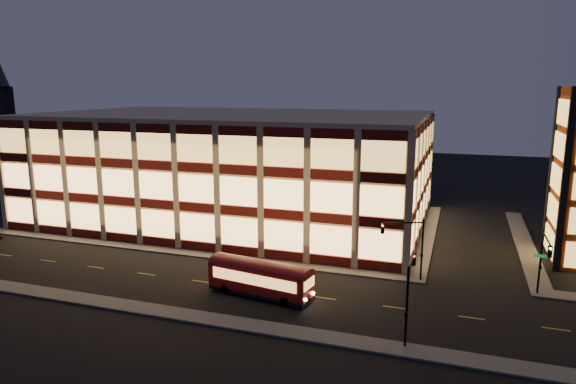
% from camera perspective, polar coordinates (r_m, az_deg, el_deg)
% --- Properties ---
extents(ground, '(200.00, 200.00, 0.00)m').
position_cam_1_polar(ground, '(56.32, -10.33, -7.15)').
color(ground, black).
rests_on(ground, ground).
extents(sidewalk_office_south, '(54.00, 2.00, 0.15)m').
position_cam_1_polar(sidewalk_office_south, '(58.57, -12.44, -6.43)').
color(sidewalk_office_south, '#514F4C').
rests_on(sidewalk_office_south, ground).
extents(sidewalk_office_east, '(2.00, 30.00, 0.15)m').
position_cam_1_polar(sidewalk_office_east, '(65.97, 15.19, -4.51)').
color(sidewalk_office_east, '#514F4C').
rests_on(sidewalk_office_east, ground).
extents(sidewalk_tower_west, '(2.00, 30.00, 0.15)m').
position_cam_1_polar(sidewalk_tower_west, '(66.32, 24.74, -5.11)').
color(sidewalk_tower_west, '#514F4C').
rests_on(sidewalk_tower_west, ground).
extents(sidewalk_near, '(100.00, 2.00, 0.15)m').
position_cam_1_polar(sidewalk_near, '(46.17, -18.32, -11.77)').
color(sidewalk_near, '#514F4C').
rests_on(sidewalk_near, ground).
extents(office_building, '(50.45, 30.45, 14.50)m').
position_cam_1_polar(office_building, '(70.59, -5.97, 2.85)').
color(office_building, tan).
rests_on(office_building, ground).
extents(traffic_signal_far, '(3.79, 1.87, 6.00)m').
position_cam_1_polar(traffic_signal_far, '(48.84, 13.17, -5.15)').
color(traffic_signal_far, black).
rests_on(traffic_signal_far, ground).
extents(traffic_signal_right, '(1.20, 4.37, 6.00)m').
position_cam_1_polar(traffic_signal_right, '(48.36, 26.56, -6.28)').
color(traffic_signal_right, black).
rests_on(traffic_signal_right, ground).
extents(traffic_signal_near, '(0.32, 4.45, 6.00)m').
position_cam_1_polar(traffic_signal_near, '(38.09, 13.36, -9.98)').
color(traffic_signal_near, black).
rests_on(traffic_signal_near, ground).
extents(trolley_bus, '(9.66, 3.81, 3.18)m').
position_cam_1_polar(trolley_bus, '(45.26, -3.10, -9.35)').
color(trolley_bus, '#8B0807').
rests_on(trolley_bus, ground).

